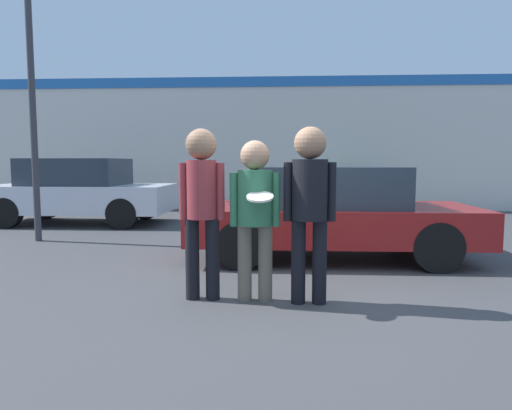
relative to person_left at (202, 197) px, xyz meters
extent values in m
plane|color=#3F3F42|center=(0.85, -0.06, -1.11)|extent=(56.00, 56.00, 0.00)
cube|color=silver|center=(0.85, 9.40, 0.92)|extent=(24.00, 0.18, 4.06)
cube|color=#2666B2|center=(0.85, 9.29, 2.80)|extent=(24.00, 0.04, 0.30)
cylinder|color=black|center=(-0.11, 0.00, -0.67)|extent=(0.15, 0.15, 0.88)
cylinder|color=black|center=(0.11, 0.00, -0.67)|extent=(0.15, 0.15, 0.88)
cylinder|color=maroon|center=(0.00, 0.00, 0.09)|extent=(0.32, 0.32, 0.62)
cylinder|color=maroon|center=(-0.20, 0.00, 0.07)|extent=(0.09, 0.09, 0.61)
cylinder|color=maroon|center=(0.20, 0.00, 0.07)|extent=(0.09, 0.09, 0.61)
sphere|color=#8C664C|center=(0.00, 0.00, 0.56)|extent=(0.33, 0.33, 0.33)
cylinder|color=#665B4C|center=(0.46, -0.03, -0.70)|extent=(0.15, 0.15, 0.82)
cylinder|color=#665B4C|center=(0.68, -0.03, -0.70)|extent=(0.15, 0.15, 0.82)
cylinder|color=#33724C|center=(0.57, -0.03, 0.00)|extent=(0.36, 0.36, 0.58)
cylinder|color=#33724C|center=(0.35, -0.03, -0.02)|extent=(0.09, 0.09, 0.56)
cylinder|color=#33724C|center=(0.79, -0.03, -0.02)|extent=(0.09, 0.09, 0.56)
sphere|color=tan|center=(0.57, -0.03, 0.45)|extent=(0.31, 0.31, 0.31)
cylinder|color=silver|center=(0.64, -0.29, 0.03)|extent=(0.27, 0.26, 0.10)
cylinder|color=black|center=(1.03, -0.08, -0.66)|extent=(0.15, 0.15, 0.89)
cylinder|color=black|center=(1.25, -0.08, -0.66)|extent=(0.15, 0.15, 0.89)
cylinder|color=black|center=(1.14, -0.08, 0.09)|extent=(0.37, 0.37, 0.63)
cylinder|color=black|center=(0.91, -0.08, 0.07)|extent=(0.09, 0.09, 0.61)
cylinder|color=black|center=(1.36, -0.08, 0.07)|extent=(0.09, 0.09, 0.61)
sphere|color=#8C664C|center=(1.14, -0.08, 0.57)|extent=(0.33, 0.33, 0.33)
cube|color=maroon|center=(1.62, 2.24, -0.55)|extent=(4.29, 1.91, 0.52)
cube|color=#28333D|center=(1.53, 2.24, 0.01)|extent=(2.23, 1.65, 0.60)
cylinder|color=black|center=(2.94, 3.10, -0.76)|extent=(0.69, 0.22, 0.69)
cylinder|color=black|center=(2.94, 1.39, -0.76)|extent=(0.69, 0.22, 0.69)
cylinder|color=black|center=(0.29, 3.10, -0.76)|extent=(0.69, 0.22, 0.69)
cylinder|color=black|center=(0.29, 1.39, -0.76)|extent=(0.69, 0.22, 0.69)
cube|color=silver|center=(-4.00, 5.88, -0.49)|extent=(4.27, 1.94, 0.64)
cube|color=#28333D|center=(-4.09, 5.88, 0.14)|extent=(2.22, 1.67, 0.63)
cylinder|color=black|center=(-2.68, 6.75, -0.76)|extent=(0.69, 0.22, 0.69)
cylinder|color=black|center=(-2.68, 5.01, -0.76)|extent=(0.69, 0.22, 0.69)
cylinder|color=black|center=(-5.33, 6.75, -0.76)|extent=(0.69, 0.22, 0.69)
cylinder|color=black|center=(-5.33, 5.01, -0.76)|extent=(0.69, 0.22, 0.69)
cylinder|color=#38383D|center=(-3.74, 3.45, 2.05)|extent=(0.12, 0.12, 6.32)
sphere|color=#387A3D|center=(2.58, 8.60, -0.50)|extent=(1.22, 1.22, 1.22)
camera|label=1|loc=(0.86, -4.80, 0.38)|focal=32.00mm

